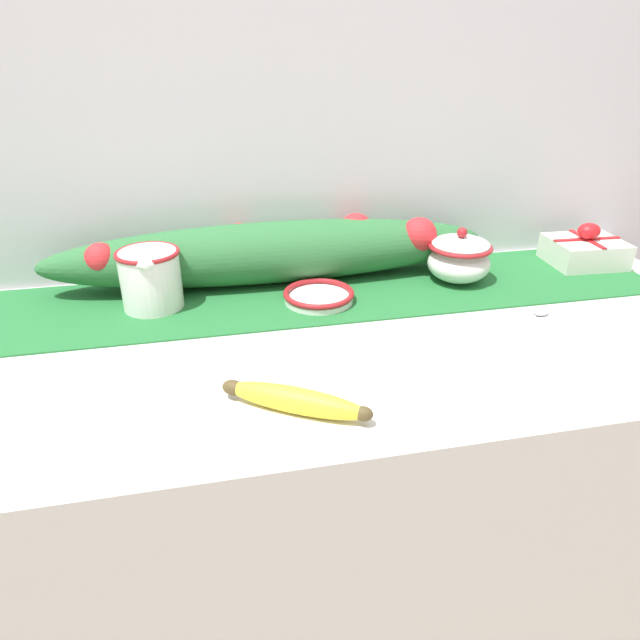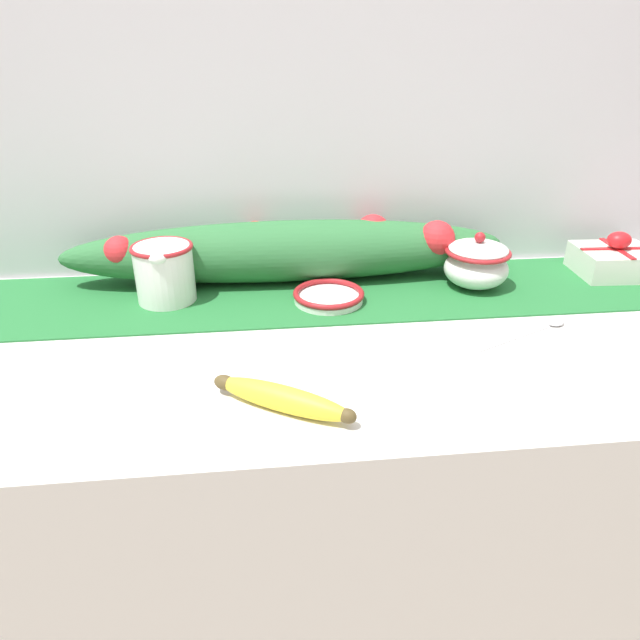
# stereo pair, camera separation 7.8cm
# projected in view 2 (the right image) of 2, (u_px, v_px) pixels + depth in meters

# --- Properties ---
(countertop) EXTENTS (1.57, 0.61, 0.93)m
(countertop) POSITION_uv_depth(u_px,v_px,m) (301.00, 546.00, 1.12)
(countertop) COLOR silver
(countertop) RESTS_ON ground_plane
(back_wall) EXTENTS (2.37, 0.04, 2.40)m
(back_wall) POSITION_uv_depth(u_px,v_px,m) (282.00, 131.00, 1.08)
(back_wall) COLOR silver
(back_wall) RESTS_ON ground_plane
(table_runner) EXTENTS (1.45, 0.27, 0.00)m
(table_runner) POSITION_uv_depth(u_px,v_px,m) (291.00, 295.00, 1.05)
(table_runner) COLOR #236B33
(table_runner) RESTS_ON countertop
(cream_pitcher) EXTENTS (0.11, 0.13, 0.11)m
(cream_pitcher) POSITION_uv_depth(u_px,v_px,m) (165.00, 271.00, 1.01)
(cream_pitcher) COLOR white
(cream_pitcher) RESTS_ON countertop
(sugar_bowl) EXTENTS (0.12, 0.12, 0.11)m
(sugar_bowl) POSITION_uv_depth(u_px,v_px,m) (477.00, 263.00, 1.07)
(sugar_bowl) COLOR white
(sugar_bowl) RESTS_ON countertop
(small_dish) EXTENTS (0.13, 0.13, 0.02)m
(small_dish) POSITION_uv_depth(u_px,v_px,m) (329.00, 296.00, 1.02)
(small_dish) COLOR white
(small_dish) RESTS_ON countertop
(banana) EXTENTS (0.18, 0.13, 0.03)m
(banana) POSITION_uv_depth(u_px,v_px,m) (282.00, 398.00, 0.72)
(banana) COLOR yellow
(banana) RESTS_ON countertop
(spoon) EXTENTS (0.18, 0.09, 0.01)m
(spoon) POSITION_uv_depth(u_px,v_px,m) (548.00, 325.00, 0.94)
(spoon) COLOR silver
(spoon) RESTS_ON countertop
(gift_box) EXTENTS (0.15, 0.13, 0.09)m
(gift_box) POSITION_uv_depth(u_px,v_px,m) (614.00, 260.00, 1.13)
(gift_box) COLOR silver
(gift_box) RESTS_ON countertop
(poinsettia_garland) EXTENTS (0.85, 0.13, 0.12)m
(poinsettia_garland) POSITION_uv_depth(u_px,v_px,m) (289.00, 250.00, 1.09)
(poinsettia_garland) COLOR #2D6B38
(poinsettia_garland) RESTS_ON countertop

